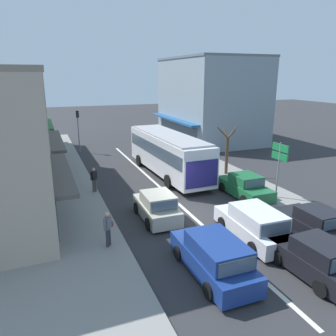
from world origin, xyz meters
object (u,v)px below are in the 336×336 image
(wagon_behind_bus_mid, at_px, (254,224))
(hatchback_queue_far_back, at_px, (157,207))
(traffic_light_downstreet, at_px, (78,124))
(directional_road_sign, at_px, (280,157))
(parked_sedan_kerb_second, at_px, (245,187))
(street_tree_right, at_px, (227,152))
(hatchback_queue_gap_filler, at_px, (316,259))
(pedestrian_with_handbag_near, at_px, (108,227))
(pedestrian_browsing_midblock, at_px, (94,178))
(parked_sedan_kerb_front, at_px, (317,225))
(city_bus, at_px, (168,151))
(wagon_behind_bus_near, at_px, (214,257))

(wagon_behind_bus_mid, relative_size, hatchback_queue_far_back, 1.22)
(traffic_light_downstreet, bearing_deg, directional_road_sign, -60.83)
(parked_sedan_kerb_second, bearing_deg, street_tree_right, 73.30)
(hatchback_queue_gap_filler, height_order, pedestrian_with_handbag_near, pedestrian_with_handbag_near)
(hatchback_queue_far_back, xyz_separation_m, pedestrian_browsing_midblock, (-2.49, 5.24, 0.36))
(directional_road_sign, bearing_deg, pedestrian_with_handbag_near, -168.27)
(wagon_behind_bus_mid, height_order, directional_road_sign, directional_road_sign)
(parked_sedan_kerb_second, height_order, pedestrian_with_handbag_near, pedestrian_with_handbag_near)
(directional_road_sign, bearing_deg, parked_sedan_kerb_second, 146.39)
(hatchback_queue_gap_filler, height_order, parked_sedan_kerb_second, hatchback_queue_gap_filler)
(pedestrian_with_handbag_near, bearing_deg, wagon_behind_bus_mid, -13.81)
(wagon_behind_bus_mid, height_order, parked_sedan_kerb_front, wagon_behind_bus_mid)
(wagon_behind_bus_mid, distance_m, street_tree_right, 10.47)
(traffic_light_downstreet, height_order, pedestrian_browsing_midblock, traffic_light_downstreet)
(city_bus, distance_m, traffic_light_downstreet, 11.84)
(traffic_light_downstreet, relative_size, directional_road_sign, 1.17)
(street_tree_right, bearing_deg, parked_sedan_kerb_front, -97.44)
(hatchback_queue_gap_filler, bearing_deg, pedestrian_with_handbag_near, 144.81)
(wagon_behind_bus_near, distance_m, pedestrian_with_handbag_near, 4.87)
(city_bus, height_order, traffic_light_downstreet, traffic_light_downstreet)
(hatchback_queue_gap_filler, height_order, pedestrian_browsing_midblock, pedestrian_browsing_midblock)
(wagon_behind_bus_mid, relative_size, traffic_light_downstreet, 1.08)
(hatchback_queue_gap_filler, bearing_deg, traffic_light_downstreet, 103.23)
(wagon_behind_bus_near, xyz_separation_m, pedestrian_with_handbag_near, (-3.42, 3.46, 0.32))
(parked_sedan_kerb_front, bearing_deg, directional_road_sign, 71.55)
(wagon_behind_bus_mid, height_order, pedestrian_with_handbag_near, pedestrian_with_handbag_near)
(city_bus, relative_size, pedestrian_with_handbag_near, 6.71)
(traffic_light_downstreet, distance_m, street_tree_right, 15.60)
(wagon_behind_bus_near, height_order, hatchback_queue_far_back, wagon_behind_bus_near)
(wagon_behind_bus_near, height_order, hatchback_queue_gap_filler, wagon_behind_bus_near)
(street_tree_right, height_order, pedestrian_with_handbag_near, street_tree_right)
(traffic_light_downstreet, relative_size, pedestrian_with_handbag_near, 2.58)
(city_bus, xyz_separation_m, wagon_behind_bus_near, (-3.20, -13.10, -1.14))
(hatchback_queue_far_back, xyz_separation_m, pedestrian_with_handbag_near, (-3.06, -2.14, 0.36))
(wagon_behind_bus_mid, height_order, wagon_behind_bus_near, same)
(traffic_light_downstreet, bearing_deg, hatchback_queue_gap_filler, -76.77)
(wagon_behind_bus_near, distance_m, traffic_light_downstreet, 23.75)
(hatchback_queue_gap_filler, distance_m, pedestrian_with_handbag_near, 8.61)
(wagon_behind_bus_mid, height_order, pedestrian_browsing_midblock, pedestrian_browsing_midblock)
(parked_sedan_kerb_second, distance_m, traffic_light_downstreet, 18.80)
(wagon_behind_bus_near, height_order, directional_road_sign, directional_road_sign)
(hatchback_queue_far_back, bearing_deg, street_tree_right, 36.59)
(hatchback_queue_far_back, bearing_deg, city_bus, 64.62)
(city_bus, distance_m, parked_sedan_kerb_second, 6.98)
(hatchback_queue_gap_filler, relative_size, hatchback_queue_far_back, 1.01)
(traffic_light_downstreet, distance_m, pedestrian_with_handbag_near, 20.20)
(street_tree_right, height_order, pedestrian_browsing_midblock, street_tree_right)
(wagon_behind_bus_mid, relative_size, street_tree_right, 1.17)
(pedestrian_with_handbag_near, bearing_deg, city_bus, 55.52)
(city_bus, bearing_deg, hatchback_queue_gap_filler, -88.38)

